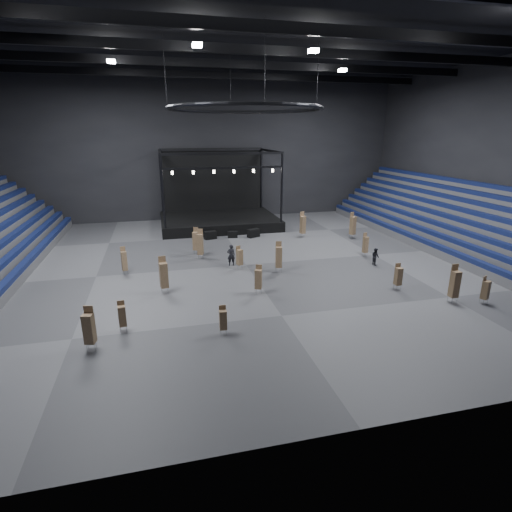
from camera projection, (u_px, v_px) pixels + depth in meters
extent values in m
plane|color=#4A4A4D|center=(246.00, 265.00, 35.27)|extent=(50.00, 50.00, 0.00)
cube|color=black|center=(244.00, 38.00, 29.88)|extent=(50.00, 42.00, 0.20)
cube|color=black|center=(211.00, 150.00, 52.03)|extent=(50.00, 0.20, 18.00)
cube|color=black|center=(382.00, 204.00, 13.12)|extent=(50.00, 0.20, 18.00)
cube|color=black|center=(499.00, 156.00, 38.29)|extent=(0.20, 42.00, 18.00)
cube|color=black|center=(18.00, 271.00, 30.84)|extent=(0.59, 40.00, 0.40)
cube|color=black|center=(3.00, 263.00, 30.41)|extent=(0.59, 40.00, 0.40)
cube|color=#4F4F52|center=(454.00, 245.00, 40.05)|extent=(7.20, 40.00, 0.75)
cube|color=black|center=(426.00, 242.00, 39.12)|extent=(0.59, 40.00, 0.40)
cube|color=#4F4F52|center=(458.00, 241.00, 40.04)|extent=(6.30, 40.00, 1.50)
cube|color=black|center=(435.00, 234.00, 39.11)|extent=(0.59, 40.00, 0.40)
cube|color=#4F4F52|center=(463.00, 237.00, 40.03)|extent=(5.40, 40.00, 2.25)
cube|color=black|center=(444.00, 226.00, 39.09)|extent=(0.59, 40.00, 0.40)
cube|color=#4F4F52|center=(467.00, 233.00, 40.02)|extent=(4.50, 40.00, 3.00)
cube|color=black|center=(453.00, 218.00, 39.07)|extent=(0.59, 40.00, 0.40)
cube|color=#4F4F52|center=(472.00, 229.00, 40.01)|extent=(3.60, 40.00, 3.75)
cube|color=black|center=(462.00, 210.00, 39.05)|extent=(0.59, 40.00, 0.40)
cube|color=#4F4F52|center=(476.00, 226.00, 40.00)|extent=(2.70, 40.00, 4.50)
cube|color=black|center=(471.00, 202.00, 39.03)|extent=(0.59, 40.00, 0.40)
cube|color=#4F4F52|center=(480.00, 222.00, 39.99)|extent=(1.80, 40.00, 5.25)
cube|color=black|center=(480.00, 194.00, 39.01)|extent=(0.59, 40.00, 0.40)
cube|color=#4F4F52|center=(485.00, 218.00, 39.98)|extent=(0.90, 40.00, 6.00)
cube|color=black|center=(489.00, 186.00, 38.99)|extent=(0.59, 40.00, 0.40)
cube|color=black|center=(219.00, 221.00, 49.44)|extent=(14.00, 10.00, 1.20)
cube|color=black|center=(213.00, 180.00, 52.51)|extent=(13.30, 0.30, 8.00)
cylinder|color=black|center=(163.00, 192.00, 42.33)|extent=(0.24, 0.24, 7.80)
cylinder|color=black|center=(161.00, 182.00, 50.85)|extent=(0.24, 0.24, 7.80)
cylinder|color=black|center=(282.00, 188.00, 45.35)|extent=(0.24, 0.24, 7.80)
cylinder|color=black|center=(261.00, 179.00, 53.87)|extent=(0.24, 0.24, 7.80)
cube|color=black|center=(223.00, 154.00, 42.67)|extent=(13.40, 0.25, 0.25)
cube|color=black|center=(212.00, 150.00, 51.19)|extent=(13.40, 0.25, 0.25)
cube|color=black|center=(224.00, 168.00, 43.12)|extent=(13.40, 0.20, 0.20)
cylinder|color=white|center=(172.00, 173.00, 41.98)|extent=(0.24, 0.24, 0.35)
cylinder|color=white|center=(193.00, 172.00, 42.48)|extent=(0.24, 0.24, 0.35)
cylinder|color=white|center=(214.00, 172.00, 42.99)|extent=(0.24, 0.24, 0.35)
cylinder|color=white|center=(234.00, 171.00, 43.49)|extent=(0.24, 0.24, 0.35)
cylinder|color=white|center=(253.00, 171.00, 43.99)|extent=(0.24, 0.24, 0.35)
cylinder|color=white|center=(273.00, 171.00, 44.50)|extent=(0.24, 0.24, 0.35)
torus|color=black|center=(245.00, 109.00, 31.37)|extent=(12.30, 12.30, 0.30)
cylinder|color=black|center=(318.00, 76.00, 32.00)|extent=(0.04, 0.04, 5.00)
cylinder|color=black|center=(231.00, 83.00, 36.18)|extent=(0.04, 0.04, 5.00)
cylinder|color=black|center=(165.00, 71.00, 29.25)|extent=(0.04, 0.04, 5.00)
cylinder|color=black|center=(265.00, 61.00, 25.07)|extent=(0.04, 0.04, 5.00)
cube|color=black|center=(270.00, 27.00, 23.63)|extent=(49.00, 0.35, 0.70)
cube|color=black|center=(244.00, 49.00, 30.12)|extent=(49.00, 0.35, 0.70)
cube|color=black|center=(228.00, 64.00, 36.60)|extent=(49.00, 0.35, 0.70)
cube|color=black|center=(216.00, 75.00, 44.01)|extent=(49.00, 0.35, 0.70)
cube|color=white|center=(111.00, 61.00, 31.72)|extent=(0.60, 0.60, 0.25)
cube|color=white|center=(342.00, 70.00, 36.29)|extent=(0.60, 0.60, 0.25)
cube|color=white|center=(197.00, 45.00, 25.68)|extent=(0.60, 0.60, 0.25)
cube|color=white|center=(313.00, 51.00, 27.51)|extent=(0.60, 0.60, 0.25)
cube|color=black|center=(210.00, 235.00, 43.59)|extent=(1.41, 0.90, 0.87)
cube|color=black|center=(233.00, 235.00, 44.17)|extent=(1.11, 0.65, 0.71)
cube|color=black|center=(253.00, 233.00, 44.39)|extent=(1.52, 1.19, 0.91)
cylinder|color=silver|center=(256.00, 292.00, 28.80)|extent=(0.03, 0.03, 0.40)
cylinder|color=silver|center=(255.00, 290.00, 29.15)|extent=(0.03, 0.03, 0.40)
cylinder|color=silver|center=(261.00, 292.00, 28.89)|extent=(0.03, 0.03, 0.40)
cylinder|color=silver|center=(260.00, 290.00, 29.24)|extent=(0.03, 0.03, 0.40)
cube|color=#987554|center=(258.00, 279.00, 28.75)|extent=(0.63, 0.63, 1.42)
cube|color=#987554|center=(259.00, 270.00, 28.74)|extent=(0.44, 0.24, 0.78)
cylinder|color=silver|center=(221.00, 333.00, 22.99)|extent=(0.03, 0.03, 0.35)
cylinder|color=silver|center=(220.00, 330.00, 23.29)|extent=(0.03, 0.03, 0.35)
cylinder|color=silver|center=(227.00, 332.00, 23.06)|extent=(0.03, 0.03, 0.35)
cylinder|color=silver|center=(226.00, 330.00, 23.37)|extent=(0.03, 0.03, 0.35)
cube|color=#987554|center=(223.00, 320.00, 22.95)|extent=(0.43, 0.43, 1.16)
cube|color=#987554|center=(222.00, 310.00, 22.96)|extent=(0.40, 0.07, 0.64)
cylinder|color=silver|center=(351.00, 237.00, 43.79)|extent=(0.03, 0.03, 0.43)
cylinder|color=silver|center=(349.00, 236.00, 44.17)|extent=(0.03, 0.03, 0.43)
cylinder|color=silver|center=(355.00, 237.00, 43.89)|extent=(0.03, 0.03, 0.43)
cylinder|color=silver|center=(353.00, 236.00, 44.27)|extent=(0.03, 0.03, 0.43)
cube|color=#987554|center=(353.00, 226.00, 43.67)|extent=(0.66, 0.66, 1.97)
cube|color=#987554|center=(352.00, 217.00, 43.56)|extent=(0.49, 0.22, 1.08)
cylinder|color=silver|center=(238.00, 267.00, 34.01)|extent=(0.03, 0.03, 0.37)
cylinder|color=silver|center=(237.00, 266.00, 34.34)|extent=(0.03, 0.03, 0.37)
cylinder|color=silver|center=(242.00, 267.00, 34.09)|extent=(0.03, 0.03, 0.37)
cylinder|color=silver|center=(241.00, 266.00, 34.42)|extent=(0.03, 0.03, 0.37)
cube|color=#987554|center=(240.00, 257.00, 33.96)|extent=(0.59, 0.59, 1.33)
cube|color=#987554|center=(238.00, 250.00, 33.92)|extent=(0.42, 0.22, 0.73)
cylinder|color=silver|center=(301.00, 236.00, 44.26)|extent=(0.03, 0.03, 0.42)
cylinder|color=silver|center=(300.00, 235.00, 44.63)|extent=(0.03, 0.03, 0.42)
cylinder|color=silver|center=(305.00, 235.00, 44.35)|extent=(0.03, 0.03, 0.42)
cylinder|color=silver|center=(304.00, 235.00, 44.72)|extent=(0.03, 0.03, 0.42)
cube|color=#987554|center=(303.00, 225.00, 44.14)|extent=(0.60, 0.60, 1.94)
cube|color=#987554|center=(302.00, 216.00, 44.05)|extent=(0.49, 0.16, 1.06)
cylinder|color=silver|center=(120.00, 330.00, 23.34)|extent=(0.03, 0.03, 0.36)
cylinder|color=silver|center=(121.00, 327.00, 23.66)|extent=(0.03, 0.03, 0.36)
cylinder|color=silver|center=(126.00, 329.00, 23.42)|extent=(0.03, 0.03, 0.36)
cylinder|color=silver|center=(127.00, 327.00, 23.74)|extent=(0.03, 0.03, 0.36)
cube|color=#987554|center=(122.00, 316.00, 23.30)|extent=(0.48, 0.48, 1.24)
cube|color=#987554|center=(121.00, 306.00, 23.29)|extent=(0.42, 0.11, 0.68)
cylinder|color=silver|center=(277.00, 271.00, 33.20)|extent=(0.03, 0.03, 0.42)
cylinder|color=silver|center=(275.00, 269.00, 33.57)|extent=(0.03, 0.03, 0.42)
cylinder|color=silver|center=(281.00, 270.00, 33.29)|extent=(0.03, 0.03, 0.42)
cylinder|color=silver|center=(280.00, 269.00, 33.66)|extent=(0.03, 0.03, 0.42)
cube|color=#987554|center=(279.00, 257.00, 33.10)|extent=(0.59, 0.59, 1.76)
cube|color=#987554|center=(279.00, 247.00, 33.06)|extent=(0.49, 0.15, 0.97)
cylinder|color=silver|center=(87.00, 348.00, 21.28)|extent=(0.03, 0.03, 0.44)
cylinder|color=silver|center=(88.00, 345.00, 21.66)|extent=(0.03, 0.03, 0.44)
cylinder|color=silver|center=(95.00, 348.00, 21.37)|extent=(0.03, 0.03, 0.44)
cylinder|color=silver|center=(96.00, 344.00, 21.76)|extent=(0.03, 0.03, 0.44)
cube|color=#987554|center=(89.00, 329.00, 21.20)|extent=(0.64, 0.64, 1.66)
cube|color=#987554|center=(89.00, 313.00, 21.18)|extent=(0.50, 0.19, 0.91)
cylinder|color=silver|center=(396.00, 288.00, 29.55)|extent=(0.03, 0.03, 0.38)
cylinder|color=silver|center=(394.00, 286.00, 29.88)|extent=(0.03, 0.03, 0.38)
cylinder|color=silver|center=(401.00, 288.00, 29.63)|extent=(0.03, 0.03, 0.38)
cylinder|color=silver|center=(398.00, 286.00, 29.96)|extent=(0.03, 0.03, 0.38)
cube|color=#987554|center=(398.00, 276.00, 29.50)|extent=(0.46, 0.46, 1.32)
cube|color=#987554|center=(398.00, 268.00, 29.49)|extent=(0.43, 0.06, 0.73)
cylinder|color=silver|center=(123.00, 273.00, 32.72)|extent=(0.03, 0.03, 0.35)
cylinder|color=silver|center=(123.00, 272.00, 33.03)|extent=(0.03, 0.03, 0.35)
cylinder|color=silver|center=(127.00, 273.00, 32.80)|extent=(0.03, 0.03, 0.35)
cylinder|color=silver|center=(128.00, 271.00, 33.11)|extent=(0.03, 0.03, 0.35)
cube|color=#987554|center=(124.00, 261.00, 32.62)|extent=(0.51, 0.51, 1.60)
cube|color=#987554|center=(123.00, 252.00, 32.54)|extent=(0.41, 0.15, 0.88)
cylinder|color=silver|center=(452.00, 301.00, 27.23)|extent=(0.03, 0.03, 0.43)
cylinder|color=silver|center=(448.00, 299.00, 27.61)|extent=(0.03, 0.03, 0.43)
cylinder|color=silver|center=(457.00, 300.00, 27.33)|extent=(0.03, 0.03, 0.43)
cylinder|color=silver|center=(453.00, 298.00, 27.70)|extent=(0.03, 0.03, 0.43)
cube|color=#987554|center=(455.00, 284.00, 27.13)|extent=(0.53, 0.53, 1.85)
cube|color=#987554|center=(454.00, 271.00, 27.07)|extent=(0.49, 0.08, 1.02)
cylinder|color=silver|center=(162.00, 292.00, 28.80)|extent=(0.03, 0.03, 0.46)
cylinder|color=silver|center=(162.00, 289.00, 29.20)|extent=(0.03, 0.03, 0.46)
cylinder|color=silver|center=(168.00, 291.00, 28.90)|extent=(0.03, 0.03, 0.46)
cylinder|color=silver|center=(168.00, 289.00, 29.30)|extent=(0.03, 0.03, 0.46)
cube|color=#987554|center=(164.00, 275.00, 28.70)|extent=(0.64, 0.64, 1.86)
cube|color=#987554|center=(162.00, 263.00, 28.64)|extent=(0.53, 0.16, 1.02)
cylinder|color=silver|center=(194.00, 252.00, 38.20)|extent=(0.03, 0.03, 0.40)
cylinder|color=silver|center=(194.00, 251.00, 38.55)|extent=(0.03, 0.03, 0.40)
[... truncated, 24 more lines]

